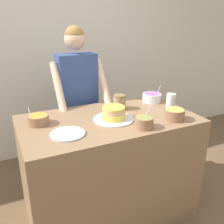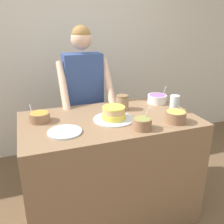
{
  "view_description": "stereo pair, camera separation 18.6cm",
  "coord_description": "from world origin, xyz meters",
  "px_view_note": "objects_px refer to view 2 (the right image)",
  "views": [
    {
      "loc": [
        -0.8,
        -1.34,
        1.73
      ],
      "look_at": [
        0.01,
        0.37,
        1.02
      ],
      "focal_mm": 40.0,
      "sensor_mm": 36.0,
      "label": 1
    },
    {
      "loc": [
        -0.63,
        -1.41,
        1.73
      ],
      "look_at": [
        0.01,
        0.37,
        1.02
      ],
      "focal_mm": 40.0,
      "sensor_mm": 36.0,
      "label": 2
    }
  ],
  "objects_px": {
    "drinking_glass": "(175,104)",
    "ceramic_plate": "(65,132)",
    "frosting_bowl_orange": "(40,117)",
    "person_baker": "(84,93)",
    "frosting_bowl_yellow": "(176,116)",
    "cake": "(114,114)",
    "frosting_bowl_olive": "(142,123)",
    "stoneware_jar": "(122,103)",
    "frosting_bowl_purple": "(157,99)"
  },
  "relations": [
    {
      "from": "drinking_glass",
      "to": "ceramic_plate",
      "type": "relative_size",
      "value": 0.6
    },
    {
      "from": "frosting_bowl_olive",
      "to": "stoneware_jar",
      "type": "height_order",
      "value": "frosting_bowl_olive"
    },
    {
      "from": "person_baker",
      "to": "frosting_bowl_yellow",
      "type": "bearing_deg",
      "value": -58.31
    },
    {
      "from": "drinking_glass",
      "to": "frosting_bowl_purple",
      "type": "bearing_deg",
      "value": 93.46
    },
    {
      "from": "frosting_bowl_purple",
      "to": "ceramic_plate",
      "type": "bearing_deg",
      "value": -158.65
    },
    {
      "from": "stoneware_jar",
      "to": "frosting_bowl_purple",
      "type": "bearing_deg",
      "value": 8.63
    },
    {
      "from": "cake",
      "to": "frosting_bowl_purple",
      "type": "xyz_separation_m",
      "value": [
        0.55,
        0.27,
        -0.0
      ]
    },
    {
      "from": "frosting_bowl_orange",
      "to": "frosting_bowl_yellow",
      "type": "xyz_separation_m",
      "value": [
        1.01,
        -0.38,
        0.01
      ]
    },
    {
      "from": "frosting_bowl_yellow",
      "to": "drinking_glass",
      "type": "height_order",
      "value": "drinking_glass"
    },
    {
      "from": "ceramic_plate",
      "to": "person_baker",
      "type": "bearing_deg",
      "value": 66.76
    },
    {
      "from": "frosting_bowl_yellow",
      "to": "frosting_bowl_purple",
      "type": "relative_size",
      "value": 0.89
    },
    {
      "from": "frosting_bowl_purple",
      "to": "frosting_bowl_olive",
      "type": "bearing_deg",
      "value": -129.04
    },
    {
      "from": "person_baker",
      "to": "ceramic_plate",
      "type": "height_order",
      "value": "person_baker"
    },
    {
      "from": "drinking_glass",
      "to": "ceramic_plate",
      "type": "height_order",
      "value": "drinking_glass"
    },
    {
      "from": "frosting_bowl_orange",
      "to": "frosting_bowl_yellow",
      "type": "distance_m",
      "value": 1.08
    },
    {
      "from": "frosting_bowl_purple",
      "to": "stoneware_jar",
      "type": "xyz_separation_m",
      "value": [
        -0.39,
        -0.06,
        0.02
      ]
    },
    {
      "from": "frosting_bowl_yellow",
      "to": "person_baker",
      "type": "bearing_deg",
      "value": 121.69
    },
    {
      "from": "frosting_bowl_yellow",
      "to": "drinking_glass",
      "type": "distance_m",
      "value": 0.24
    },
    {
      "from": "cake",
      "to": "stoneware_jar",
      "type": "height_order",
      "value": "stoneware_jar"
    },
    {
      "from": "person_baker",
      "to": "frosting_bowl_yellow",
      "type": "relative_size",
      "value": 10.24
    },
    {
      "from": "cake",
      "to": "frosting_bowl_orange",
      "type": "height_order",
      "value": "frosting_bowl_orange"
    },
    {
      "from": "person_baker",
      "to": "frosting_bowl_purple",
      "type": "distance_m",
      "value": 0.75
    },
    {
      "from": "person_baker",
      "to": "cake",
      "type": "distance_m",
      "value": 0.66
    },
    {
      "from": "person_baker",
      "to": "cake",
      "type": "relative_size",
      "value": 5.03
    },
    {
      "from": "frosting_bowl_purple",
      "to": "drinking_glass",
      "type": "xyz_separation_m",
      "value": [
        0.02,
        -0.27,
        0.03
      ]
    },
    {
      "from": "cake",
      "to": "ceramic_plate",
      "type": "distance_m",
      "value": 0.44
    },
    {
      "from": "frosting_bowl_orange",
      "to": "drinking_glass",
      "type": "xyz_separation_m",
      "value": [
        1.14,
        -0.17,
        0.03
      ]
    },
    {
      "from": "cake",
      "to": "frosting_bowl_olive",
      "type": "xyz_separation_m",
      "value": [
        0.14,
        -0.25,
        -0.0
      ]
    },
    {
      "from": "frosting_bowl_yellow",
      "to": "ceramic_plate",
      "type": "bearing_deg",
      "value": 173.37
    },
    {
      "from": "person_baker",
      "to": "frosting_bowl_orange",
      "type": "relative_size",
      "value": 10.31
    },
    {
      "from": "person_baker",
      "to": "frosting_bowl_yellow",
      "type": "xyz_separation_m",
      "value": [
        0.54,
        -0.87,
        -0.01
      ]
    },
    {
      "from": "frosting_bowl_orange",
      "to": "frosting_bowl_purple",
      "type": "relative_size",
      "value": 0.89
    },
    {
      "from": "frosting_bowl_yellow",
      "to": "frosting_bowl_olive",
      "type": "height_order",
      "value": "frosting_bowl_olive"
    },
    {
      "from": "cake",
      "to": "frosting_bowl_yellow",
      "type": "distance_m",
      "value": 0.49
    },
    {
      "from": "frosting_bowl_orange",
      "to": "ceramic_plate",
      "type": "distance_m",
      "value": 0.32
    },
    {
      "from": "stoneware_jar",
      "to": "drinking_glass",
      "type": "bearing_deg",
      "value": -27.66
    },
    {
      "from": "frosting_bowl_yellow",
      "to": "frosting_bowl_olive",
      "type": "xyz_separation_m",
      "value": [
        -0.31,
        -0.03,
        -0.0
      ]
    },
    {
      "from": "frosting_bowl_orange",
      "to": "ceramic_plate",
      "type": "bearing_deg",
      "value": -61.49
    },
    {
      "from": "frosting_bowl_yellow",
      "to": "drinking_glass",
      "type": "bearing_deg",
      "value": 59.45
    },
    {
      "from": "frosting_bowl_orange",
      "to": "ceramic_plate",
      "type": "xyz_separation_m",
      "value": [
        0.15,
        -0.28,
        -0.03
      ]
    },
    {
      "from": "ceramic_plate",
      "to": "stoneware_jar",
      "type": "xyz_separation_m",
      "value": [
        0.58,
        0.32,
        0.06
      ]
    },
    {
      "from": "drinking_glass",
      "to": "frosting_bowl_orange",
      "type": "bearing_deg",
      "value": 171.36
    },
    {
      "from": "ceramic_plate",
      "to": "stoneware_jar",
      "type": "distance_m",
      "value": 0.66
    },
    {
      "from": "drinking_glass",
      "to": "stoneware_jar",
      "type": "relative_size",
      "value": 1.13
    },
    {
      "from": "frosting_bowl_yellow",
      "to": "frosting_bowl_olive",
      "type": "bearing_deg",
      "value": -174.2
    },
    {
      "from": "cake",
      "to": "frosting_bowl_olive",
      "type": "bearing_deg",
      "value": -61.1
    },
    {
      "from": "frosting_bowl_purple",
      "to": "frosting_bowl_orange",
      "type": "bearing_deg",
      "value": -174.85
    },
    {
      "from": "frosting_bowl_purple",
      "to": "cake",
      "type": "bearing_deg",
      "value": -154.21
    },
    {
      "from": "drinking_glass",
      "to": "frosting_bowl_olive",
      "type": "bearing_deg",
      "value": -151.18
    },
    {
      "from": "cake",
      "to": "stoneware_jar",
      "type": "relative_size",
      "value": 2.5
    }
  ]
}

